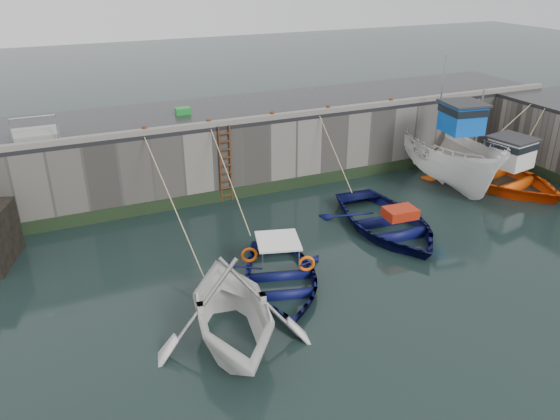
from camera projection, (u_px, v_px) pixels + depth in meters
name	position (u px, v px, depth m)	size (l,w,h in m)	color
ground	(412.00, 321.00, 15.12)	(120.00, 120.00, 0.00)	black
quay_back	(249.00, 143.00, 24.86)	(30.00, 5.00, 3.00)	slate
road_back	(248.00, 108.00, 24.19)	(30.00, 5.00, 0.16)	black
kerb_back	(269.00, 117.00, 22.17)	(30.00, 0.30, 0.20)	slate
algae_back	(271.00, 187.00, 23.28)	(30.00, 0.08, 0.50)	black
ladder	(225.00, 165.00, 21.94)	(0.51, 0.08, 3.20)	#3F1E0F
boat_near_white	(233.00, 340.00, 14.38)	(4.28, 4.96, 2.61)	silver
boat_near_white_rope	(179.00, 246.00, 19.04)	(0.04, 6.77, 3.10)	tan
boat_near_blue	(280.00, 284.00, 16.81)	(3.37, 4.72, 0.98)	#0A0E42
boat_near_blue_rope	(230.00, 223.00, 20.67)	(0.04, 5.04, 3.10)	tan
boat_near_navy	(386.00, 229.00, 20.21)	(4.00, 5.60, 1.16)	#0A0D3F
boat_near_navy_rope	(336.00, 193.00, 23.32)	(0.04, 3.60, 3.10)	tan
boat_far_white	(449.00, 156.00, 24.11)	(3.80, 7.59, 5.80)	white
boat_far_orange	(495.00, 174.00, 24.16)	(5.77, 7.27, 4.35)	#FB570D
fish_crate	(183.00, 111.00, 22.95)	(0.61, 0.42, 0.28)	#18872A
railing	(35.00, 133.00, 19.80)	(1.60, 1.05, 1.00)	#A5A8AD
bollard_a	(145.00, 130.00, 20.39)	(0.18, 0.18, 0.28)	#3F1E0F
bollard_b	(209.00, 123.00, 21.31)	(0.18, 0.18, 0.28)	#3F1E0F
bollard_c	(272.00, 115.00, 22.31)	(0.18, 0.18, 0.28)	#3F1E0F
bollard_d	(328.00, 109.00, 23.27)	(0.18, 0.18, 0.28)	#3F1E0F
bollard_e	(391.00, 101.00, 24.45)	(0.18, 0.18, 0.28)	#3F1E0F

